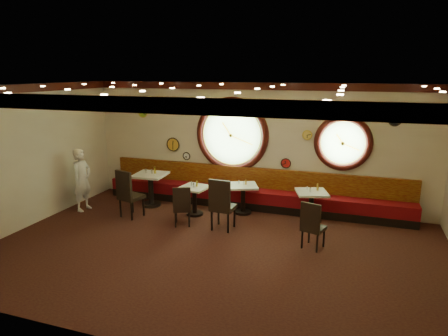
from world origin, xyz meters
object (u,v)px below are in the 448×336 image
at_px(chair_c, 221,201).
at_px(chair_d, 312,222).
at_px(chair_a, 128,191).
at_px(condiment_a_bottle, 155,170).
at_px(condiment_d_pepper, 310,190).
at_px(waiter, 82,180).
at_px(chair_b, 182,204).
at_px(condiment_c_pepper, 244,183).
at_px(condiment_d_salt, 307,188).
at_px(condiment_d_bottle, 318,187).
at_px(table_b, 194,197).
at_px(table_c, 243,195).
at_px(condiment_b_salt, 192,183).
at_px(table_d, 311,203).
at_px(condiment_a_pepper, 152,171).
at_px(condiment_c_salt, 239,182).
at_px(table_a, 151,186).
at_px(condiment_b_bottle, 197,183).
at_px(condiment_b_pepper, 194,185).
at_px(condiment_c_bottle, 246,182).
at_px(condiment_a_salt, 146,171).

xyz_separation_m(chair_c, chair_d, (2.02, -0.34, -0.12)).
distance_m(chair_a, condiment_a_bottle, 1.10).
relative_size(condiment_d_pepper, waiter, 0.07).
height_order(chair_b, condiment_c_pepper, chair_b).
xyz_separation_m(condiment_d_salt, condiment_c_pepper, (-1.54, -0.03, -0.02)).
height_order(chair_b, condiment_d_bottle, chair_b).
relative_size(condiment_d_bottle, waiter, 0.11).
height_order(table_b, table_c, table_c).
relative_size(table_c, condiment_b_salt, 8.47).
height_order(table_d, condiment_c_pepper, condiment_c_pepper).
relative_size(chair_a, chair_b, 1.26).
height_order(condiment_b_salt, condiment_d_salt, condiment_d_salt).
distance_m(table_b, condiment_a_pepper, 1.44).
bearing_deg(condiment_a_pepper, chair_d, -17.69).
distance_m(chair_a, condiment_d_pepper, 4.32).
xyz_separation_m(table_b, chair_b, (0.03, -0.78, 0.08)).
relative_size(condiment_c_pepper, condiment_d_bottle, 0.55).
bearing_deg(condiment_b_salt, condiment_c_salt, 24.08).
bearing_deg(condiment_d_pepper, chair_c, -149.30).
distance_m(table_a, condiment_c_salt, 2.36).
distance_m(condiment_d_salt, condiment_a_pepper, 4.00).
distance_m(chair_a, condiment_d_bottle, 4.51).
relative_size(chair_a, chair_c, 1.00).
xyz_separation_m(chair_b, condiment_b_salt, (-0.13, 0.86, 0.23)).
relative_size(table_c, condiment_b_bottle, 5.68).
height_order(chair_d, condiment_d_salt, chair_d).
distance_m(table_d, chair_c, 2.16).
relative_size(table_d, condiment_b_bottle, 5.62).
bearing_deg(condiment_b_salt, chair_b, -81.32).
bearing_deg(chair_b, condiment_c_pepper, 26.61).
bearing_deg(condiment_b_pepper, condiment_d_salt, 11.79).
relative_size(table_d, condiment_c_bottle, 6.27).
relative_size(table_a, condiment_b_pepper, 7.94).
xyz_separation_m(table_d, chair_c, (-1.83, -1.13, 0.20)).
bearing_deg(condiment_d_pepper, chair_b, -157.60).
bearing_deg(condiment_a_salt, condiment_c_salt, 6.01).
height_order(chair_d, condiment_a_salt, chair_d).
distance_m(condiment_a_pepper, condiment_d_bottle, 4.23).
xyz_separation_m(chair_a, condiment_a_salt, (-0.06, 1.00, 0.25)).
bearing_deg(table_c, condiment_b_salt, -160.91).
relative_size(chair_a, condiment_d_pepper, 6.48).
height_order(table_b, waiter, waiter).
distance_m(condiment_b_pepper, condiment_d_bottle, 2.95).
distance_m(table_a, table_d, 4.15).
xyz_separation_m(condiment_c_salt, condiment_d_salt, (1.69, -0.06, 0.02)).
distance_m(chair_c, condiment_a_salt, 2.67).
bearing_deg(chair_a, waiter, -169.52).
height_order(table_a, waiter, waiter).
bearing_deg(table_b, condiment_a_bottle, 164.87).
height_order(condiment_c_pepper, condiment_b_bottle, condiment_b_bottle).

